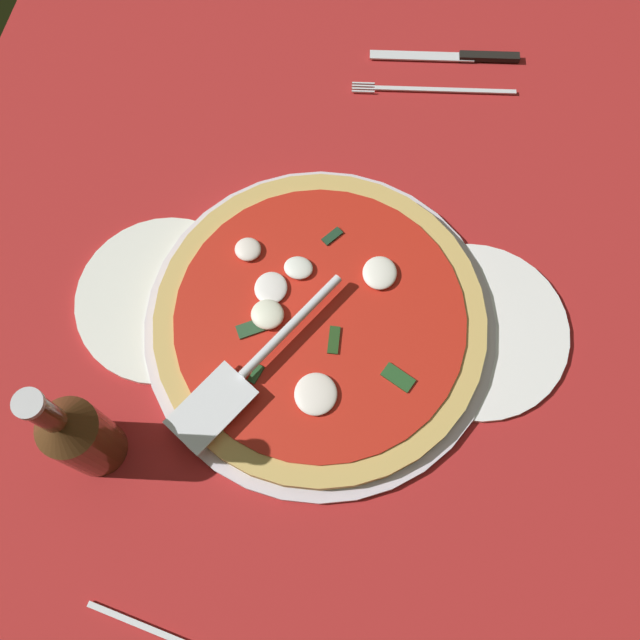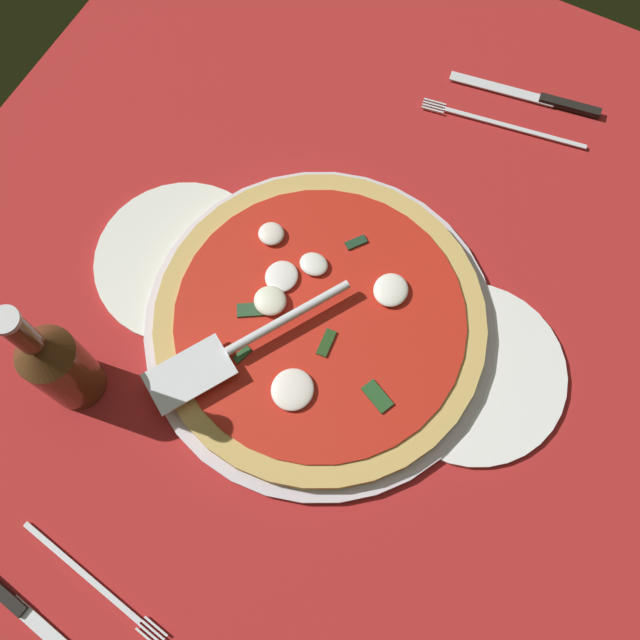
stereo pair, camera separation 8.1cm
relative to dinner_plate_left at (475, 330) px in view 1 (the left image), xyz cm
name	(u,v)px [view 1 (the left image)]	position (x,y,z in cm)	size (l,w,h in cm)	color
ground_plane	(346,291)	(15.59, -2.29, -1.00)	(107.00, 107.00, 0.80)	#A42120
checker_pattern	(346,289)	(15.59, -2.29, -0.55)	(107.00, 107.00, 0.10)	silver
pizza_pan	(320,325)	(17.64, 3.00, 0.11)	(40.48, 40.48, 1.23)	silver
dinner_plate_left	(475,330)	(0.00, 0.00, 0.00)	(21.70, 21.70, 1.00)	white
dinner_plate_right	(166,299)	(36.11, 3.38, 0.00)	(21.07, 21.07, 1.00)	white
pizza	(319,320)	(17.71, 2.99, 1.67)	(37.84, 37.84, 3.20)	tan
pizza_server	(253,364)	(23.45, 10.33, 4.26)	(15.33, 22.68, 1.00)	silver
place_setting_near	(445,74)	(8.36, -35.56, -0.14)	(22.05, 15.00, 1.40)	silver
beer_bottle	(78,435)	(38.35, 21.80, 7.42)	(6.18, 6.18, 20.95)	#54331A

